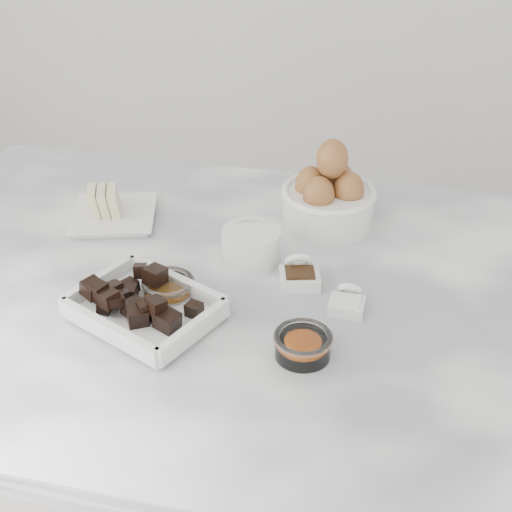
{
  "coord_description": "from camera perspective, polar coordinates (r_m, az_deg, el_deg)",
  "views": [
    {
      "loc": [
        0.22,
        -0.85,
        1.57
      ],
      "look_at": [
        0.02,
        0.03,
        0.98
      ],
      "focal_mm": 50.0,
      "sensor_mm": 36.0,
      "label": 1
    }
  ],
  "objects": [
    {
      "name": "marble_slab",
      "position": [
        1.09,
        -1.38,
        -3.35
      ],
      "size": [
        1.2,
        0.8,
        0.04
      ],
      "primitive_type": "cube",
      "color": "white",
      "rests_on": "cabinet"
    },
    {
      "name": "vanilla_spoon",
      "position": [
        1.08,
        3.48,
        -1.47
      ],
      "size": [
        0.07,
        0.08,
        0.05
      ],
      "color": "white",
      "rests_on": "marble_slab"
    },
    {
      "name": "butter_plate",
      "position": [
        1.27,
        -11.47,
        3.67
      ],
      "size": [
        0.18,
        0.18,
        0.06
      ],
      "color": "white",
      "rests_on": "marble_slab"
    },
    {
      "name": "honey_bowl",
      "position": [
        1.05,
        -7.02,
        -2.62
      ],
      "size": [
        0.08,
        0.08,
        0.03
      ],
      "color": "white",
      "rests_on": "marble_slab"
    },
    {
      "name": "cabinet",
      "position": [
        1.42,
        -1.11,
        -18.79
      ],
      "size": [
        1.1,
        0.7,
        0.9
      ],
      "primitive_type": "cube",
      "color": "beige",
      "rests_on": "ground"
    },
    {
      "name": "zest_bowl",
      "position": [
        0.95,
        3.77,
        -7.04
      ],
      "size": [
        0.08,
        0.08,
        0.03
      ],
      "color": "white",
      "rests_on": "marble_slab"
    },
    {
      "name": "egg_bowl",
      "position": [
        1.22,
        5.82,
        4.73
      ],
      "size": [
        0.16,
        0.16,
        0.16
      ],
      "color": "white",
      "rests_on": "marble_slab"
    },
    {
      "name": "chocolate_dish",
      "position": [
        1.02,
        -8.95,
        -3.89
      ],
      "size": [
        0.24,
        0.22,
        0.05
      ],
      "color": "white",
      "rests_on": "marble_slab"
    },
    {
      "name": "salt_spoon",
      "position": [
        1.04,
        7.33,
        -3.62
      ],
      "size": [
        0.05,
        0.06,
        0.04
      ],
      "color": "white",
      "rests_on": "marble_slab"
    },
    {
      "name": "sugar_ramekin",
      "position": [
        1.12,
        -0.38,
        0.9
      ],
      "size": [
        0.09,
        0.09,
        0.06
      ],
      "color": "white",
      "rests_on": "marble_slab"
    }
  ]
}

